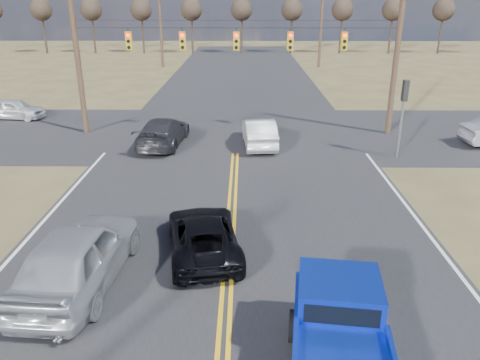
{
  "coord_description": "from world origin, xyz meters",
  "views": [
    {
      "loc": [
        0.48,
        -9.05,
        7.61
      ],
      "look_at": [
        0.32,
        6.49,
        1.5
      ],
      "focal_mm": 35.0,
      "sensor_mm": 36.0,
      "label": 1
    }
  ],
  "objects_px": {
    "silver_suv": "(78,255)",
    "black_suv": "(204,235)",
    "pickup_truck": "(340,357)",
    "white_car_queue": "(259,132)",
    "dgrey_car_queue": "(163,132)",
    "cross_car_west": "(14,109)"
  },
  "relations": [
    {
      "from": "pickup_truck",
      "to": "silver_suv",
      "type": "height_order",
      "value": "pickup_truck"
    },
    {
      "from": "white_car_queue",
      "to": "cross_car_west",
      "type": "bearing_deg",
      "value": -23.88
    },
    {
      "from": "cross_car_west",
      "to": "dgrey_car_queue",
      "type": "bearing_deg",
      "value": -111.58
    },
    {
      "from": "pickup_truck",
      "to": "dgrey_car_queue",
      "type": "xyz_separation_m",
      "value": [
        -6.35,
        17.19,
        -0.21
      ]
    },
    {
      "from": "black_suv",
      "to": "dgrey_car_queue",
      "type": "relative_size",
      "value": 0.87
    },
    {
      "from": "pickup_truck",
      "to": "cross_car_west",
      "type": "distance_m",
      "value": 28.73
    },
    {
      "from": "pickup_truck",
      "to": "dgrey_car_queue",
      "type": "height_order",
      "value": "pickup_truck"
    },
    {
      "from": "black_suv",
      "to": "cross_car_west",
      "type": "relative_size",
      "value": 1.15
    },
    {
      "from": "pickup_truck",
      "to": "dgrey_car_queue",
      "type": "bearing_deg",
      "value": 117.58
    },
    {
      "from": "pickup_truck",
      "to": "black_suv",
      "type": "height_order",
      "value": "pickup_truck"
    },
    {
      "from": "silver_suv",
      "to": "black_suv",
      "type": "xyz_separation_m",
      "value": [
        3.32,
        1.78,
        -0.3
      ]
    },
    {
      "from": "pickup_truck",
      "to": "silver_suv",
      "type": "bearing_deg",
      "value": 156.49
    },
    {
      "from": "pickup_truck",
      "to": "black_suv",
      "type": "bearing_deg",
      "value": 126.72
    },
    {
      "from": "black_suv",
      "to": "white_car_queue",
      "type": "relative_size",
      "value": 0.99
    },
    {
      "from": "silver_suv",
      "to": "black_suv",
      "type": "distance_m",
      "value": 3.78
    },
    {
      "from": "black_suv",
      "to": "white_car_queue",
      "type": "distance_m",
      "value": 11.71
    },
    {
      "from": "white_car_queue",
      "to": "pickup_truck",
      "type": "bearing_deg",
      "value": 89.76
    },
    {
      "from": "silver_suv",
      "to": "white_car_queue",
      "type": "distance_m",
      "value": 14.36
    },
    {
      "from": "silver_suv",
      "to": "cross_car_west",
      "type": "distance_m",
      "value": 21.9
    },
    {
      "from": "white_car_queue",
      "to": "dgrey_car_queue",
      "type": "xyz_separation_m",
      "value": [
        -5.23,
        0.0,
        -0.0
      ]
    },
    {
      "from": "pickup_truck",
      "to": "cross_car_west",
      "type": "bearing_deg",
      "value": 134.08
    },
    {
      "from": "black_suv",
      "to": "dgrey_car_queue",
      "type": "xyz_separation_m",
      "value": [
        -3.16,
        11.52,
        0.12
      ]
    }
  ]
}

